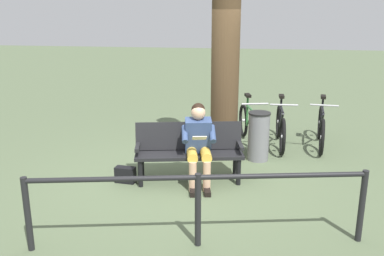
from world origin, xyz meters
name	(u,v)px	position (x,y,z in m)	size (l,w,h in m)	color
ground_plane	(182,177)	(0.00, 0.00, 0.00)	(40.00, 40.00, 0.00)	#566647
bench	(189,148)	(-0.12, 0.04, 0.51)	(1.66, 0.77, 0.87)	black
person_reading	(199,141)	(-0.28, 0.18, 0.66)	(0.54, 0.81, 1.20)	#334772
handbag	(125,175)	(0.81, 0.30, 0.12)	(0.30, 0.14, 0.24)	black
tree_trunk	(226,42)	(-0.56, -1.10, 1.98)	(0.47, 0.47, 3.96)	#4C3823
litter_bin	(259,136)	(-1.16, -0.97, 0.42)	(0.37, 0.37, 0.84)	slate
bicycle_green	(321,128)	(-2.33, -1.87, 0.36)	(0.48, 1.68, 0.94)	black
bicycle_blue	(281,127)	(-1.58, -1.81, 0.36)	(0.48, 1.68, 0.94)	black
bicycle_purple	(249,126)	(-0.99, -1.81, 0.36)	(0.55, 1.65, 0.94)	black
railing_fence	(198,195)	(-0.49, 1.88, 0.61)	(3.64, 0.77, 0.85)	black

